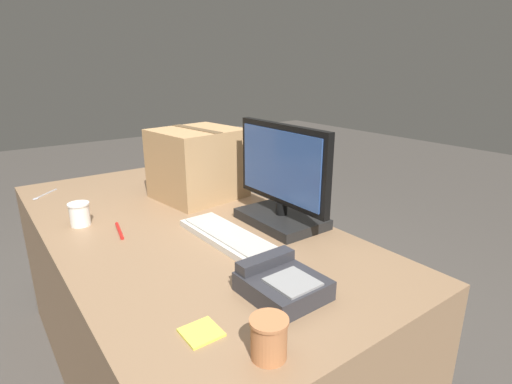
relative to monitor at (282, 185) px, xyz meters
The scene contains 11 objects.
ground_plane 0.96m from the monitor, 127.66° to the right, with size 12.00×12.00×0.00m, color #47423D.
office_desk 0.65m from the monitor, 127.66° to the right, with size 1.80×0.90×0.73m.
monitor is the anchor object (origin of this frame).
keyboard 0.28m from the monitor, 87.61° to the right, with size 0.44×0.16×0.03m.
desk_phone 0.51m from the monitor, 39.35° to the right, with size 0.21×0.19×0.08m.
paper_cup_left 0.77m from the monitor, 124.81° to the right, with size 0.08×0.08×0.09m.
paper_cup_right 0.74m from the monitor, 41.69° to the right, with size 0.08×0.08×0.09m.
spoon 1.14m from the monitor, 143.11° to the right, with size 0.12×0.13×0.00m.
cardboard_box 0.49m from the monitor, 168.82° to the right, with size 0.37×0.39×0.31m.
pen_marker 0.62m from the monitor, 118.00° to the right, with size 0.15×0.04×0.01m.
sticky_note_pad 0.71m from the monitor, 54.76° to the right, with size 0.08×0.08×0.01m.
Camera 1 is at (1.33, -0.60, 1.31)m, focal length 28.00 mm.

